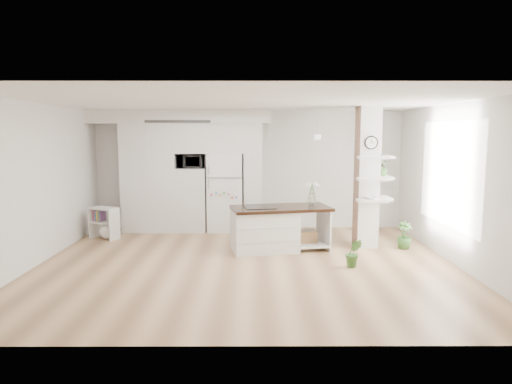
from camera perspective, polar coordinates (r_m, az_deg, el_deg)
floor at (r=7.81m, az=-1.18°, el=-8.96°), size 7.00×6.00×0.01m
room at (r=7.50m, az=-1.22°, el=4.76°), size 7.04×6.04×2.72m
cabinet_wall at (r=10.31m, az=-9.04°, el=3.46°), size 4.00×0.71×2.70m
refrigerator at (r=10.28m, az=-3.87°, el=-0.01°), size 0.78×0.69×1.75m
column at (r=8.95m, az=14.34°, el=1.73°), size 0.69×0.90×2.70m
window at (r=8.51m, az=22.98°, el=2.09°), size 0.00×2.40×2.40m
pendant_light at (r=7.80m, az=11.46°, el=6.66°), size 0.12×0.12×0.10m
kitchen_island at (r=8.60m, az=1.81°, el=-4.45°), size 1.96×1.22×1.39m
bookshelf at (r=10.02m, az=-18.32°, el=-3.95°), size 0.64×0.52×0.66m
floor_plant_a at (r=7.72m, az=12.10°, el=-7.47°), size 0.29×0.25×0.48m
floor_plant_b at (r=9.20m, az=18.04°, el=-5.15°), size 0.34×0.34×0.52m
microwave at (r=10.23m, az=-8.12°, el=3.81°), size 0.54×0.37×0.30m
shelf_plant at (r=9.17m, az=15.63°, el=2.91°), size 0.27×0.23×0.30m
decor_bowl at (r=8.75m, az=14.14°, el=-0.70°), size 0.22×0.22×0.05m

